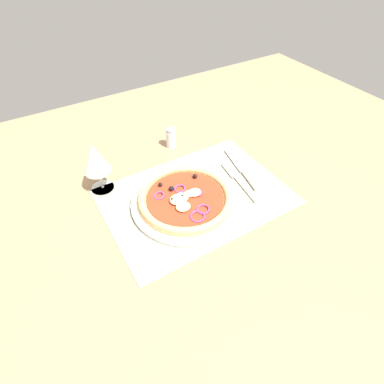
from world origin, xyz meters
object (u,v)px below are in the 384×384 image
object	(u,v)px
pizza	(185,198)
pepper_shaker	(171,138)
knife	(241,168)
plate	(185,202)
fork	(237,179)
wine_glass	(95,159)

from	to	relation	value
pizza	pepper_shaker	size ratio (longest dim) A/B	3.72
knife	plate	bearing A→B (deg)	112.11
fork	pizza	bearing A→B (deg)	98.64
pizza	pepper_shaker	xyz separation A→B (cm)	(9.55, 25.56, 0.71)
pepper_shaker	plate	bearing A→B (deg)	-110.42
pizza	knife	size ratio (longest dim) A/B	1.25
fork	pepper_shaker	world-z (taller)	pepper_shaker
knife	pepper_shaker	distance (cm)	24.84
knife	fork	bearing A→B (deg)	144.02
pizza	fork	size ratio (longest dim) A/B	1.38
pizza	plate	bearing A→B (deg)	45.10
pepper_shaker	wine_glass	bearing A→B (deg)	-163.35
pizza	pepper_shaker	distance (cm)	27.30
knife	pepper_shaker	size ratio (longest dim) A/B	2.97
knife	pepper_shaker	world-z (taller)	pepper_shaker
plate	knife	world-z (taller)	plate
pizza	wine_glass	distance (cm)	25.57
fork	wine_glass	world-z (taller)	wine_glass
plate	knife	size ratio (longest dim) A/B	1.44
pepper_shaker	pizza	bearing A→B (deg)	-110.48
pizza	knife	distance (cm)	22.25
fork	pepper_shaker	size ratio (longest dim) A/B	2.69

